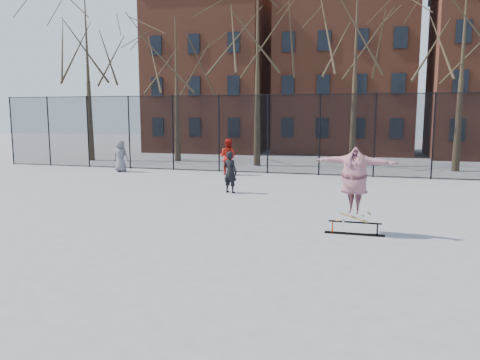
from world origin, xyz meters
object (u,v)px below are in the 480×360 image
(skater, at_px, (354,185))
(bystander_grey, at_px, (121,156))
(bystander_red, at_px, (228,157))
(bystander_black, at_px, (230,172))
(skate_rail, at_px, (355,229))
(skateboard, at_px, (353,220))

(skater, relative_size, bystander_grey, 1.25)
(bystander_grey, bearing_deg, bystander_red, -176.45)
(skater, bearing_deg, bystander_black, 141.81)
(skate_rail, bearing_deg, bystander_grey, 141.44)
(bystander_black, bearing_deg, skater, 152.33)
(skate_rail, relative_size, bystander_black, 0.93)
(skateboard, bearing_deg, bystander_grey, 141.34)
(skater, xyz_separation_m, bystander_grey, (-12.26, 9.80, -0.44))
(skateboard, relative_size, bystander_black, 0.48)
(skater, xyz_separation_m, bystander_red, (-6.51, 10.22, -0.37))
(skate_rail, distance_m, skater, 1.14)
(skater, bearing_deg, skate_rail, 8.41)
(skate_rail, distance_m, skateboard, 0.25)
(skate_rail, distance_m, bystander_grey, 15.74)
(bystander_black, bearing_deg, bystander_red, -52.87)
(skate_rail, distance_m, bystander_black, 7.10)
(skate_rail, bearing_deg, bystander_red, 122.68)
(bystander_grey, bearing_deg, skater, 140.74)
(bystander_grey, distance_m, bystander_red, 5.76)
(skate_rail, relative_size, bystander_grey, 0.91)
(skateboard, height_order, skater, skater)
(skate_rail, height_order, skater, skater)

